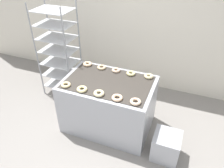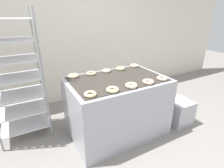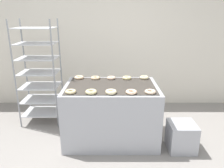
% 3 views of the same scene
% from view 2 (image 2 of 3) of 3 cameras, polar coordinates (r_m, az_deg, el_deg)
% --- Properties ---
extents(ground_plane, '(14.00, 14.00, 0.00)m').
position_cam_2_polar(ground_plane, '(2.38, 10.82, -23.53)').
color(ground_plane, gray).
extents(wall_back, '(8.00, 0.05, 2.80)m').
position_cam_2_polar(wall_back, '(3.55, -10.40, 17.27)').
color(wall_back, silver).
rests_on(wall_back, ground_plane).
extents(fryer_machine, '(1.35, 0.90, 0.86)m').
position_cam_2_polar(fryer_machine, '(2.57, 1.63, -7.18)').
color(fryer_machine, '#A8AAB2').
rests_on(fryer_machine, ground_plane).
extents(baking_rack_cart, '(0.65, 0.50, 1.77)m').
position_cam_2_polar(baking_rack_cart, '(2.62, -28.96, 1.82)').
color(baking_rack_cart, gray).
rests_on(baking_rack_cart, ground_plane).
extents(glaze_bin, '(0.37, 0.37, 0.40)m').
position_cam_2_polar(glaze_bin, '(3.07, 20.84, -8.44)').
color(glaze_bin, '#A8AAB2').
rests_on(glaze_bin, ground_plane).
extents(donut_near_leftmost, '(0.14, 0.14, 0.04)m').
position_cam_2_polar(donut_near_leftmost, '(1.91, -7.10, -3.29)').
color(donut_near_leftmost, beige).
rests_on(donut_near_leftmost, fryer_machine).
extents(donut_near_left, '(0.15, 0.15, 0.04)m').
position_cam_2_polar(donut_near_left, '(2.00, 0.16, -1.81)').
color(donut_near_left, beige).
rests_on(donut_near_left, fryer_machine).
extents(donut_near_center, '(0.15, 0.15, 0.05)m').
position_cam_2_polar(donut_near_center, '(2.12, 6.35, -0.41)').
color(donut_near_center, beige).
rests_on(donut_near_center, fryer_machine).
extents(donut_near_right, '(0.15, 0.15, 0.04)m').
position_cam_2_polar(donut_near_right, '(2.27, 11.74, 0.76)').
color(donut_near_right, beige).
rests_on(donut_near_right, fryer_machine).
extents(donut_near_rightmost, '(0.14, 0.14, 0.04)m').
position_cam_2_polar(donut_near_rightmost, '(2.44, 16.05, 1.84)').
color(donut_near_rightmost, beige).
rests_on(donut_near_rightmost, fryer_machine).
extents(donut_far_leftmost, '(0.15, 0.15, 0.04)m').
position_cam_2_polar(donut_far_leftmost, '(2.49, -12.47, 2.63)').
color(donut_far_leftmost, beige).
rests_on(donut_far_leftmost, fryer_machine).
extents(donut_far_left, '(0.14, 0.14, 0.04)m').
position_cam_2_polar(donut_far_left, '(2.56, -6.83, 3.49)').
color(donut_far_left, beige).
rests_on(donut_far_left, fryer_machine).
extents(donut_far_center, '(0.13, 0.13, 0.04)m').
position_cam_2_polar(donut_far_center, '(2.65, -1.77, 4.36)').
color(donut_far_center, beige).
rests_on(donut_far_center, fryer_machine).
extents(donut_far_right, '(0.14, 0.14, 0.04)m').
position_cam_2_polar(donut_far_right, '(2.76, 2.83, 5.10)').
color(donut_far_right, beige).
rests_on(donut_far_right, fryer_machine).
extents(donut_far_rightmost, '(0.14, 0.14, 0.04)m').
position_cam_2_polar(donut_far_rightmost, '(2.92, 7.32, 5.94)').
color(donut_far_rightmost, beige).
rests_on(donut_far_rightmost, fryer_machine).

